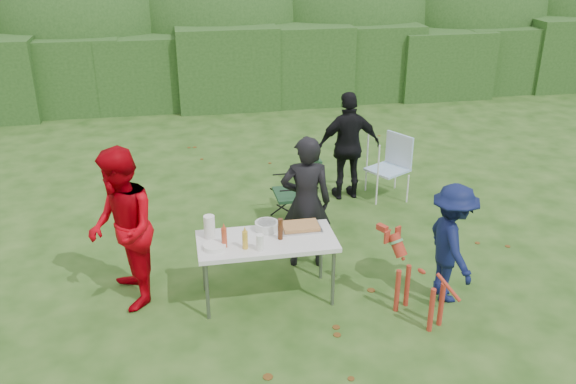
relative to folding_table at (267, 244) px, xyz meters
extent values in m
plane|color=#1E4211|center=(0.33, -0.02, -0.69)|extent=(80.00, 80.00, 0.00)
cube|color=#23471C|center=(0.33, 7.98, 0.16)|extent=(22.00, 1.40, 1.70)
ellipsoid|color=#3D6628|center=(0.33, 9.58, 0.91)|extent=(20.00, 2.60, 3.20)
cube|color=silver|center=(0.00, 0.00, 0.03)|extent=(1.50, 0.70, 0.05)
cylinder|color=slate|center=(-0.68, -0.28, -0.34)|extent=(0.04, 0.04, 0.69)
cylinder|color=slate|center=(0.68, -0.28, -0.34)|extent=(0.04, 0.04, 0.69)
cylinder|color=slate|center=(-0.68, 0.28, -0.34)|extent=(0.04, 0.04, 0.69)
cylinder|color=slate|center=(0.68, 0.28, -0.34)|extent=(0.04, 0.04, 0.69)
imported|color=black|center=(0.57, 0.65, 0.14)|extent=(0.66, 0.48, 1.66)
imported|color=#AD000B|center=(-1.52, 0.21, 0.21)|extent=(0.85, 1.00, 1.79)
imported|color=black|center=(1.62, 2.49, 0.14)|extent=(0.98, 0.45, 1.64)
imported|color=#0D143D|center=(1.97, -0.37, 0.00)|extent=(0.53, 0.90, 1.37)
cube|color=#B7B7BA|center=(0.41, 0.17, 0.06)|extent=(0.45, 0.30, 0.02)
cube|color=#BC8249|center=(0.41, 0.17, 0.09)|extent=(0.40, 0.26, 0.04)
cylinder|color=gold|center=(-0.25, -0.16, 0.15)|extent=(0.06, 0.06, 0.20)
cylinder|color=#BA4124|center=(-0.46, -0.09, 0.16)|extent=(0.06, 0.06, 0.22)
cylinder|color=#47230F|center=(0.15, -0.02, 0.17)|extent=(0.06, 0.06, 0.24)
cylinder|color=white|center=(-0.60, 0.15, 0.18)|extent=(0.12, 0.12, 0.26)
cylinder|color=white|center=(-0.10, -0.22, 0.14)|extent=(0.08, 0.08, 0.18)
cylinder|color=silver|center=(0.03, 0.21, 0.10)|extent=(0.26, 0.26, 0.10)
cylinder|color=white|center=(-0.57, -0.11, 0.08)|extent=(0.24, 0.24, 0.05)
camera|label=1|loc=(-0.85, -5.74, 3.20)|focal=38.00mm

